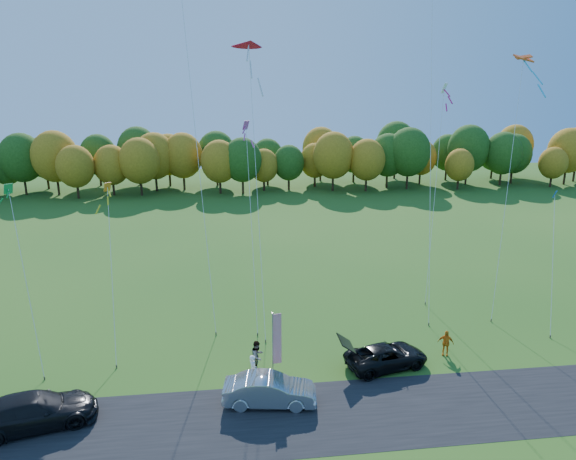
{
  "coord_description": "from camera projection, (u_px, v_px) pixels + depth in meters",
  "views": [
    {
      "loc": [
        -3.94,
        -26.07,
        15.96
      ],
      "look_at": [
        0.0,
        6.0,
        7.0
      ],
      "focal_mm": 32.0,
      "sensor_mm": 36.0,
      "label": 1
    }
  ],
  "objects": [
    {
      "name": "feather_flag",
      "position": [
        276.0,
        338.0,
        28.63
      ],
      "size": [
        0.53,
        0.14,
        4.05
      ],
      "color": "#999999",
      "rests_on": "ground"
    },
    {
      "name": "kite_parafoil_rainbow",
      "position": [
        508.0,
        183.0,
        37.48
      ],
      "size": [
        6.05,
        7.64,
        18.77
      ],
      "color": "#4C3F33",
      "rests_on": "ground"
    },
    {
      "name": "kite_delta_blue",
      "position": [
        194.0,
        116.0,
        35.15
      ],
      "size": [
        3.69,
        10.7,
        28.48
      ],
      "color": "#4C3F33",
      "rests_on": "ground"
    },
    {
      "name": "person_east",
      "position": [
        446.0,
        343.0,
        31.57
      ],
      "size": [
        1.04,
        0.77,
        1.64
      ],
      "primitive_type": "imported",
      "rotation": [
        0.0,
        0.0,
        -0.44
      ],
      "color": "orange",
      "rests_on": "ground"
    },
    {
      "name": "kite_diamond_yellow",
      "position": [
        111.0,
        269.0,
        32.1
      ],
      "size": [
        1.58,
        7.14,
        10.27
      ],
      "color": "#4C3F33",
      "rests_on": "ground"
    },
    {
      "name": "person_tailgate_a",
      "position": [
        253.0,
        369.0,
        28.47
      ],
      "size": [
        0.61,
        0.74,
        1.76
      ],
      "primitive_type": "imported",
      "rotation": [
        0.0,
        0.0,
        1.92
      ],
      "color": "white",
      "rests_on": "ground"
    },
    {
      "name": "kite_diamond_blue_low",
      "position": [
        553.0,
        262.0,
        35.43
      ],
      "size": [
        3.04,
        5.73,
        9.08
      ],
      "color": "#4C3F33",
      "rests_on": "ground"
    },
    {
      "name": "silver_sedan",
      "position": [
        270.0,
        390.0,
        26.66
      ],
      "size": [
        5.0,
        2.31,
        1.59
      ],
      "primitive_type": "imported",
      "rotation": [
        0.0,
        0.0,
        1.44
      ],
      "color": "#B0AFB4",
      "rests_on": "ground"
    },
    {
      "name": "kite_diamond_white",
      "position": [
        435.0,
        193.0,
        39.56
      ],
      "size": [
        3.06,
        5.76,
        16.73
      ],
      "color": "#4C3F33",
      "rests_on": "ground"
    },
    {
      "name": "kite_parafoil_orange",
      "position": [
        431.0,
        78.0,
        37.68
      ],
      "size": [
        4.8,
        13.58,
        33.58
      ],
      "color": "#4C3F33",
      "rests_on": "ground"
    },
    {
      "name": "kite_diamond_pink",
      "position": [
        251.0,
        218.0,
        35.55
      ],
      "size": [
        1.09,
        6.94,
        14.04
      ],
      "color": "#4C3F33",
      "rests_on": "ground"
    },
    {
      "name": "kite_delta_red",
      "position": [
        255.0,
        145.0,
        36.02
      ],
      "size": [
        2.43,
        11.15,
        20.46
      ],
      "color": "#4C3F33",
      "rests_on": "ground"
    },
    {
      "name": "black_suv",
      "position": [
        387.0,
        356.0,
        30.26
      ],
      "size": [
        5.33,
        3.35,
        1.37
      ],
      "primitive_type": "imported",
      "rotation": [
        0.0,
        0.0,
        1.8
      ],
      "color": "black",
      "rests_on": "ground"
    },
    {
      "name": "tree_line",
      "position": [
        251.0,
        191.0,
        82.27
      ],
      "size": [
        116.0,
        12.0,
        10.0
      ],
      "primitive_type": null,
      "color": "#1E4711",
      "rests_on": "ground"
    },
    {
      "name": "person_tailgate_b",
      "position": [
        257.0,
        356.0,
        29.74
      ],
      "size": [
        1.15,
        1.17,
        1.89
      ],
      "primitive_type": "imported",
      "rotation": [
        0.0,
        0.0,
        0.85
      ],
      "color": "gray",
      "rests_on": "ground"
    },
    {
      "name": "asphalt_strip",
      "position": [
        312.0,
        416.0,
        25.83
      ],
      "size": [
        90.0,
        6.0,
        0.01
      ],
      "primitive_type": "cube",
      "color": "black",
      "rests_on": "ground"
    },
    {
      "name": "ground",
      "position": [
        301.0,
        374.0,
        29.66
      ],
      "size": [
        160.0,
        160.0,
        0.0
      ],
      "primitive_type": "plane",
      "color": "#225215"
    },
    {
      "name": "dark_truck_a",
      "position": [
        34.0,
        411.0,
        24.88
      ],
      "size": [
        6.2,
        3.72,
        1.68
      ],
      "primitive_type": "imported",
      "rotation": [
        0.0,
        0.0,
        1.82
      ],
      "color": "black",
      "rests_on": "ground"
    },
    {
      "name": "kite_diamond_green",
      "position": [
        26.0,
        280.0,
        29.76
      ],
      "size": [
        2.89,
        5.21,
        10.83
      ],
      "color": "#4C3F33",
      "rests_on": "ground"
    }
  ]
}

